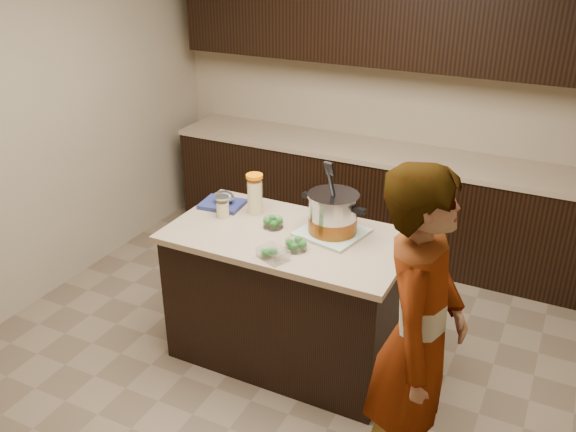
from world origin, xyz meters
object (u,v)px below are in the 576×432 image
at_px(island, 288,296).
at_px(lemonade_pitcher, 255,195).
at_px(person, 418,341).
at_px(stock_pot, 333,216).

relative_size(island, lemonade_pitcher, 5.59).
distance_m(lemonade_pitcher, person, 1.55).
distance_m(island, lemonade_pitcher, 0.68).
bearing_deg(person, island, 52.94).
distance_m(island, person, 1.24).
xyz_separation_m(island, stock_pot, (0.24, 0.12, 0.57)).
height_order(stock_pot, person, person).
bearing_deg(island, person, -33.11).
bearing_deg(island, stock_pot, 26.38).
distance_m(stock_pot, lemonade_pitcher, 0.57).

